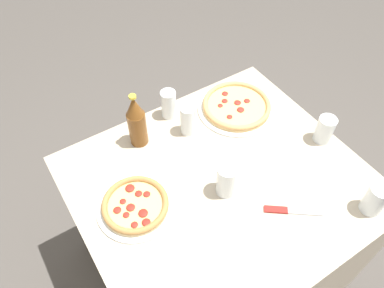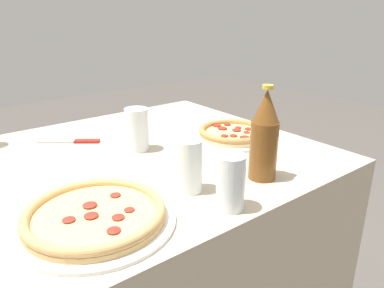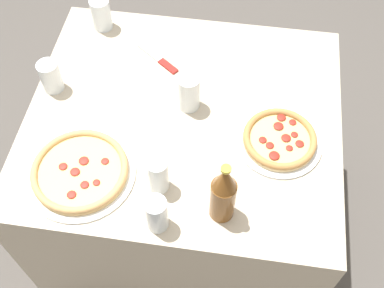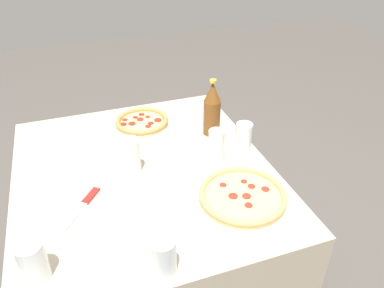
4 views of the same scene
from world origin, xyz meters
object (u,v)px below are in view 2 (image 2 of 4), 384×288
at_px(pizza_margherita, 95,215).
at_px(glass_mango_juice, 190,168).
at_px(glass_water, 230,185).
at_px(beer_bottle, 264,136).
at_px(knife, 72,141).
at_px(pizza_veggie, 233,134).
at_px(glass_red_wine, 137,131).

xyz_separation_m(pizza_margherita, glass_mango_juice, (-0.24, 0.01, 0.04)).
relative_size(glass_water, beer_bottle, 0.52).
bearing_deg(glass_mango_juice, knife, -79.14).
height_order(pizza_veggie, glass_mango_juice, glass_mango_juice).
xyz_separation_m(glass_mango_juice, glass_water, (-0.02, 0.12, -0.00)).
height_order(pizza_margherita, knife, pizza_margherita).
xyz_separation_m(glass_red_wine, glass_mango_juice, (0.04, 0.32, 0.00)).
relative_size(pizza_margherita, glass_water, 2.65).
xyz_separation_m(glass_red_wine, beer_bottle, (-0.15, 0.37, 0.05)).
xyz_separation_m(pizza_margherita, glass_red_wine, (-0.28, -0.31, 0.04)).
bearing_deg(beer_bottle, pizza_margherita, -8.33).
bearing_deg(pizza_veggie, knife, -34.10).
bearing_deg(pizza_veggie, beer_bottle, 60.04).
relative_size(pizza_margherita, glass_red_wine, 2.53).
relative_size(glass_mango_juice, knife, 0.74).
xyz_separation_m(pizza_margherita, knife, (-0.14, -0.50, -0.01)).
height_order(glass_water, knife, glass_water).
xyz_separation_m(glass_water, knife, (0.12, -0.63, -0.05)).
bearing_deg(pizza_margherita, beer_bottle, 171.67).
height_order(pizza_margherita, glass_red_wine, glass_red_wine).
height_order(pizza_margherita, glass_mango_juice, glass_mango_juice).
relative_size(pizza_veggie, pizza_margherita, 0.82).
bearing_deg(pizza_veggie, pizza_margherita, 19.01).
bearing_deg(knife, glass_mango_juice, 100.86).
bearing_deg(glass_red_wine, glass_mango_juice, 82.54).
bearing_deg(glass_red_wine, glass_water, 86.91).
height_order(glass_red_wine, beer_bottle, beer_bottle).
xyz_separation_m(glass_mango_juice, knife, (0.10, -0.51, -0.06)).
relative_size(pizza_veggie, glass_red_wine, 2.06).
xyz_separation_m(glass_red_wine, glass_water, (0.02, 0.44, -0.00)).
bearing_deg(glass_red_wine, pizza_veggie, 160.19).
height_order(pizza_veggie, glass_red_wine, glass_red_wine).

